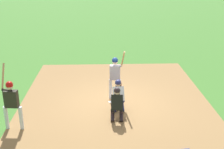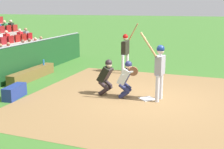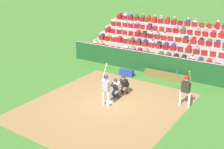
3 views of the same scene
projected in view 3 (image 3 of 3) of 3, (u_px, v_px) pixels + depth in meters
The scene contains 12 objects.
ground_plane at pixel (110, 103), 15.72m from camera, with size 160.00×160.00×0.00m, color #3D732B.
infield_dirt_patch at pixel (105, 106), 15.32m from camera, with size 7.76×8.89×0.01m, color olive.
home_plate_marker at pixel (110, 103), 15.71m from camera, with size 0.44×0.44×0.02m, color white.
batter_at_plate at pixel (106, 86), 15.03m from camera, with size 0.61×0.75×2.24m.
catcher_crouching at pixel (116, 87), 16.06m from camera, with size 0.47×0.72×1.27m.
home_plate_umpire at pixel (124, 83), 16.60m from camera, with size 0.49×0.52×1.26m.
dugout_wall at pixel (153, 64), 19.99m from camera, with size 13.72×0.24×1.47m.
dugout_bench at pixel (165, 75), 19.15m from camera, with size 2.90×0.40×0.44m, color brown.
water_bottle_on_bench at pixel (177, 73), 18.57m from camera, with size 0.07×0.07×0.25m, color #2D76C8.
equipment_duffel_bag at pixel (127, 73), 19.63m from camera, with size 0.99×0.36×0.43m, color navy.
on_deck_batter at pixel (186, 88), 14.94m from camera, with size 0.66×0.68×2.25m.
bleacher_stand at pixel (177, 46), 23.82m from camera, with size 14.34×5.22×3.11m.
Camera 3 is at (-7.60, 11.92, 7.04)m, focal length 44.99 mm.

